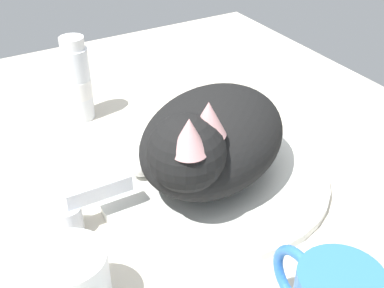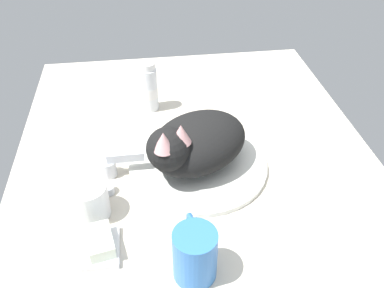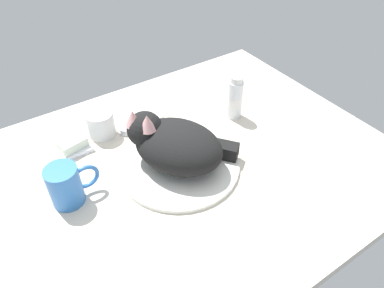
{
  "view_description": "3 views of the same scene",
  "coord_description": "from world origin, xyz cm",
  "px_view_note": "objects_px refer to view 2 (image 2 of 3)",
  "views": [
    {
      "loc": [
        -46.34,
        29.83,
        41.82
      ],
      "look_at": [
        1.37,
        2.28,
        5.91
      ],
      "focal_mm": 48.43,
      "sensor_mm": 36.0,
      "label": 1
    },
    {
      "loc": [
        -67.39,
        10.55,
        60.42
      ],
      "look_at": [
        0.48,
        1.3,
        6.16
      ],
      "focal_mm": 38.01,
      "sensor_mm": 36.0,
      "label": 2
    },
    {
      "loc": [
        -33.79,
        -56.66,
        65.11
      ],
      "look_at": [
        2.97,
        -1.54,
        7.25
      ],
      "focal_mm": 33.92,
      "sensor_mm": 36.0,
      "label": 3
    }
  ],
  "objects_px": {
    "faucet": "(113,165)",
    "toothpaste_bottle": "(149,88)",
    "cat": "(193,143)",
    "soap_bar": "(100,241)",
    "coffee_mug": "(195,253)",
    "rinse_cup": "(89,200)"
  },
  "relations": [
    {
      "from": "cat",
      "to": "soap_bar",
      "type": "bearing_deg",
      "value": 135.35
    },
    {
      "from": "faucet",
      "to": "coffee_mug",
      "type": "xyz_separation_m",
      "value": [
        -0.27,
        -0.14,
        0.02
      ]
    },
    {
      "from": "faucet",
      "to": "coffee_mug",
      "type": "relative_size",
      "value": 1.16
    },
    {
      "from": "cat",
      "to": "toothpaste_bottle",
      "type": "relative_size",
      "value": 2.05
    },
    {
      "from": "rinse_cup",
      "to": "soap_bar",
      "type": "xyz_separation_m",
      "value": [
        -0.09,
        -0.02,
        -0.01
      ]
    },
    {
      "from": "cat",
      "to": "soap_bar",
      "type": "xyz_separation_m",
      "value": [
        -0.2,
        0.19,
        -0.05
      ]
    },
    {
      "from": "faucet",
      "to": "toothpaste_bottle",
      "type": "distance_m",
      "value": 0.27
    },
    {
      "from": "cat",
      "to": "soap_bar",
      "type": "distance_m",
      "value": 0.28
    },
    {
      "from": "rinse_cup",
      "to": "cat",
      "type": "bearing_deg",
      "value": -64.17
    },
    {
      "from": "cat",
      "to": "coffee_mug",
      "type": "height_order",
      "value": "cat"
    },
    {
      "from": "toothpaste_bottle",
      "to": "rinse_cup",
      "type": "bearing_deg",
      "value": 159.33
    },
    {
      "from": "cat",
      "to": "toothpaste_bottle",
      "type": "height_order",
      "value": "cat"
    },
    {
      "from": "faucet",
      "to": "soap_bar",
      "type": "distance_m",
      "value": 0.2
    },
    {
      "from": "faucet",
      "to": "toothpaste_bottle",
      "type": "height_order",
      "value": "toothpaste_bottle"
    },
    {
      "from": "cat",
      "to": "toothpaste_bottle",
      "type": "bearing_deg",
      "value": 17.27
    },
    {
      "from": "faucet",
      "to": "toothpaste_bottle",
      "type": "bearing_deg",
      "value": -20.43
    },
    {
      "from": "coffee_mug",
      "to": "toothpaste_bottle",
      "type": "relative_size",
      "value": 0.88
    },
    {
      "from": "faucet",
      "to": "rinse_cup",
      "type": "xyz_separation_m",
      "value": [
        -0.11,
        0.04,
        0.01
      ]
    },
    {
      "from": "cat",
      "to": "faucet",
      "type": "bearing_deg",
      "value": 88.13
    },
    {
      "from": "rinse_cup",
      "to": "soap_bar",
      "type": "distance_m",
      "value": 0.09
    },
    {
      "from": "rinse_cup",
      "to": "soap_bar",
      "type": "bearing_deg",
      "value": -166.08
    },
    {
      "from": "coffee_mug",
      "to": "soap_bar",
      "type": "bearing_deg",
      "value": 67.46
    }
  ]
}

